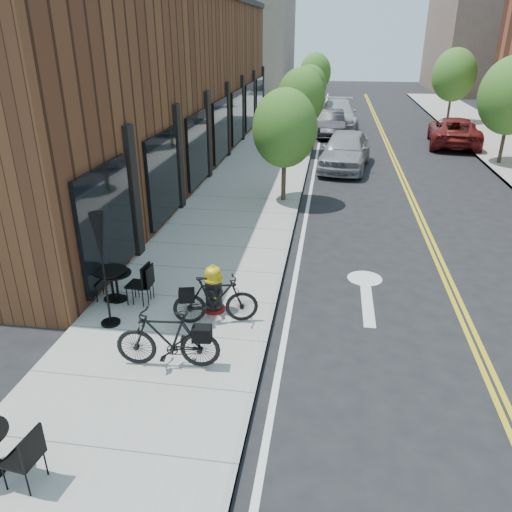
{
  "coord_description": "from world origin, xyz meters",
  "views": [
    {
      "loc": [
        0.99,
        -7.98,
        5.52
      ],
      "look_at": [
        -0.52,
        2.01,
        1.0
      ],
      "focal_mm": 35.0,
      "sensor_mm": 36.0,
      "label": 1
    }
  ],
  "objects_px": {
    "bicycle_left": "(168,339)",
    "parked_car_a": "(345,150)",
    "patio_umbrella": "(100,246)",
    "parked_car_b": "(330,123)",
    "bicycle_right": "(216,300)",
    "bistro_set_b": "(116,282)",
    "fire_hydrant": "(214,289)",
    "bistro_set_c": "(111,280)",
    "parked_car_far": "(454,131)",
    "parked_car_c": "(337,114)"
  },
  "relations": [
    {
      "from": "fire_hydrant",
      "to": "bicycle_right",
      "type": "distance_m",
      "value": 0.49
    },
    {
      "from": "bicycle_right",
      "to": "parked_car_b",
      "type": "bearing_deg",
      "value": -18.36
    },
    {
      "from": "parked_car_c",
      "to": "bicycle_left",
      "type": "bearing_deg",
      "value": -96.08
    },
    {
      "from": "bicycle_right",
      "to": "parked_car_a",
      "type": "height_order",
      "value": "parked_car_a"
    },
    {
      "from": "bicycle_left",
      "to": "bistro_set_b",
      "type": "xyz_separation_m",
      "value": [
        -1.86,
        2.14,
        -0.12
      ]
    },
    {
      "from": "bicycle_left",
      "to": "parked_car_c",
      "type": "distance_m",
      "value": 26.41
    },
    {
      "from": "bistro_set_b",
      "to": "parked_car_b",
      "type": "relative_size",
      "value": 0.36
    },
    {
      "from": "parked_car_b",
      "to": "parked_car_c",
      "type": "bearing_deg",
      "value": 78.61
    },
    {
      "from": "bistro_set_b",
      "to": "parked_car_a",
      "type": "bearing_deg",
      "value": 68.16
    },
    {
      "from": "patio_umbrella",
      "to": "parked_car_far",
      "type": "relative_size",
      "value": 0.44
    },
    {
      "from": "parked_car_c",
      "to": "parked_car_far",
      "type": "xyz_separation_m",
      "value": [
        6.17,
        -4.99,
        -0.08
      ]
    },
    {
      "from": "parked_car_far",
      "to": "fire_hydrant",
      "type": "bearing_deg",
      "value": 72.89
    },
    {
      "from": "parked_car_a",
      "to": "bicycle_right",
      "type": "bearing_deg",
      "value": -93.55
    },
    {
      "from": "bistro_set_b",
      "to": "parked_car_c",
      "type": "height_order",
      "value": "parked_car_c"
    },
    {
      "from": "patio_umbrella",
      "to": "parked_car_a",
      "type": "relative_size",
      "value": 0.49
    },
    {
      "from": "fire_hydrant",
      "to": "parked_car_b",
      "type": "xyz_separation_m",
      "value": [
        2.07,
        21.13,
        0.11
      ]
    },
    {
      "from": "bistro_set_c",
      "to": "parked_car_far",
      "type": "bearing_deg",
      "value": 65.22
    },
    {
      "from": "fire_hydrant",
      "to": "parked_car_b",
      "type": "height_order",
      "value": "parked_car_b"
    },
    {
      "from": "bicycle_left",
      "to": "patio_umbrella",
      "type": "relative_size",
      "value": 0.77
    },
    {
      "from": "fire_hydrant",
      "to": "bicycle_left",
      "type": "relative_size",
      "value": 0.57
    },
    {
      "from": "fire_hydrant",
      "to": "bistro_set_c",
      "type": "height_order",
      "value": "fire_hydrant"
    },
    {
      "from": "bistro_set_c",
      "to": "patio_umbrella",
      "type": "distance_m",
      "value": 1.63
    },
    {
      "from": "bicycle_left",
      "to": "parked_car_b",
      "type": "distance_m",
      "value": 23.27
    },
    {
      "from": "bicycle_left",
      "to": "parked_car_a",
      "type": "relative_size",
      "value": 0.38
    },
    {
      "from": "parked_car_b",
      "to": "parked_car_c",
      "type": "height_order",
      "value": "parked_car_c"
    },
    {
      "from": "fire_hydrant",
      "to": "parked_car_c",
      "type": "height_order",
      "value": "parked_car_c"
    },
    {
      "from": "bicycle_left",
      "to": "parked_car_c",
      "type": "bearing_deg",
      "value": 169.01
    },
    {
      "from": "parked_car_far",
      "to": "parked_car_a",
      "type": "bearing_deg",
      "value": 52.97
    },
    {
      "from": "fire_hydrant",
      "to": "parked_car_b",
      "type": "relative_size",
      "value": 0.24
    },
    {
      "from": "bicycle_left",
      "to": "bistro_set_b",
      "type": "bearing_deg",
      "value": -143.85
    },
    {
      "from": "bicycle_left",
      "to": "parked_car_a",
      "type": "height_order",
      "value": "parked_car_a"
    },
    {
      "from": "patio_umbrella",
      "to": "parked_car_c",
      "type": "height_order",
      "value": "patio_umbrella"
    },
    {
      "from": "parked_car_a",
      "to": "parked_car_far",
      "type": "bearing_deg",
      "value": 53.5
    },
    {
      "from": "fire_hydrant",
      "to": "parked_car_far",
      "type": "bearing_deg",
      "value": 90.59
    },
    {
      "from": "bistro_set_b",
      "to": "parked_car_b",
      "type": "height_order",
      "value": "parked_car_b"
    },
    {
      "from": "fire_hydrant",
      "to": "bistro_set_b",
      "type": "height_order",
      "value": "fire_hydrant"
    },
    {
      "from": "bicycle_left",
      "to": "parked_car_c",
      "type": "height_order",
      "value": "parked_car_c"
    },
    {
      "from": "bicycle_right",
      "to": "parked_car_far",
      "type": "height_order",
      "value": "parked_car_far"
    },
    {
      "from": "patio_umbrella",
      "to": "bicycle_left",
      "type": "bearing_deg",
      "value": -35.88
    },
    {
      "from": "parked_car_c",
      "to": "patio_umbrella",
      "type": "bearing_deg",
      "value": -99.97
    },
    {
      "from": "bicycle_right",
      "to": "bistro_set_b",
      "type": "xyz_separation_m",
      "value": [
        -2.35,
        0.59,
        -0.08
      ]
    },
    {
      "from": "bicycle_left",
      "to": "bistro_set_c",
      "type": "xyz_separation_m",
      "value": [
        -1.98,
        2.16,
        -0.09
      ]
    },
    {
      "from": "bistro_set_c",
      "to": "parked_car_b",
      "type": "xyz_separation_m",
      "value": [
        4.4,
        20.99,
        0.15
      ]
    },
    {
      "from": "bicycle_right",
      "to": "bistro_set_b",
      "type": "bearing_deg",
      "value": 62.68
    },
    {
      "from": "patio_umbrella",
      "to": "parked_car_b",
      "type": "relative_size",
      "value": 0.54
    },
    {
      "from": "bicycle_left",
      "to": "parked_car_a",
      "type": "bearing_deg",
      "value": 163.31
    },
    {
      "from": "bicycle_right",
      "to": "patio_umbrella",
      "type": "xyz_separation_m",
      "value": [
        -2.11,
        -0.38,
        1.19
      ]
    },
    {
      "from": "fire_hydrant",
      "to": "parked_car_a",
      "type": "relative_size",
      "value": 0.22
    },
    {
      "from": "bistro_set_b",
      "to": "fire_hydrant",
      "type": "bearing_deg",
      "value": -3.96
    },
    {
      "from": "bicycle_right",
      "to": "patio_umbrella",
      "type": "height_order",
      "value": "patio_umbrella"
    }
  ]
}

